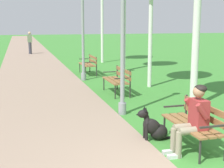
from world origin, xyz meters
TOP-DOWN VIEW (x-y plane):
  - paved_path at (-1.82, 24.00)m, footprint 3.27×60.00m
  - park_bench_near at (0.57, 1.14)m, footprint 0.55×1.50m
  - park_bench_mid at (0.56, 6.01)m, footprint 0.55×1.50m
  - park_bench_far at (0.50, 10.27)m, footprint 0.55×1.50m
  - person_seated_on_near_bench at (0.37, 0.88)m, footprint 0.74×0.49m
  - dog_black at (-0.01, 1.70)m, footprint 0.83×0.29m
  - lamp_post_near at (-0.05, 3.65)m, footprint 0.24×0.24m
  - lamp_post_mid at (-0.04, 8.85)m, footprint 0.24×0.24m
  - pedestrian_distant at (-1.70, 20.55)m, footprint 0.32×0.22m

SIDE VIEW (x-z plane):
  - paved_path at x=-1.82m, z-range 0.00..0.04m
  - dog_black at x=-0.01m, z-range -0.09..0.61m
  - park_bench_near at x=0.57m, z-range 0.09..0.94m
  - park_bench_mid at x=0.56m, z-range 0.09..0.94m
  - park_bench_far at x=0.50m, z-range 0.09..0.94m
  - person_seated_on_near_bench at x=0.37m, z-range 0.06..1.31m
  - pedestrian_distant at x=-1.70m, z-range 0.02..1.67m
  - lamp_post_near at x=-0.05m, z-range 0.07..4.19m
  - lamp_post_mid at x=-0.04m, z-range 0.08..4.79m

